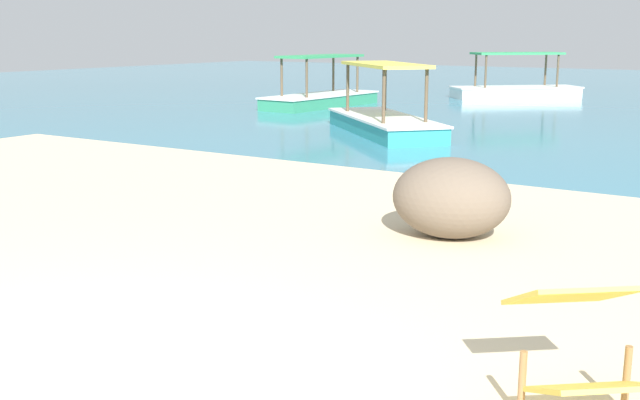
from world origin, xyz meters
TOP-DOWN VIEW (x-y plane):
  - deck_chair_near at (2.12, 1.48)m, footprint 0.90×0.93m
  - shore_rock_large at (0.27, 4.29)m, footprint 1.21×1.06m
  - boat_teal at (-3.79, 10.64)m, footprint 3.47×3.35m
  - boat_green at (-7.65, 14.52)m, footprint 1.41×3.74m
  - boat_white at (-4.44, 19.93)m, footprint 3.49×3.33m

SIDE VIEW (x-z plane):
  - boat_teal at x=-3.79m, z-range -0.35..0.94m
  - boat_green at x=-7.65m, z-range -0.35..0.94m
  - boat_white at x=-4.44m, z-range -0.35..0.94m
  - shore_rock_large at x=0.27m, z-range 0.04..0.76m
  - deck_chair_near at x=2.12m, z-range 0.08..0.77m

